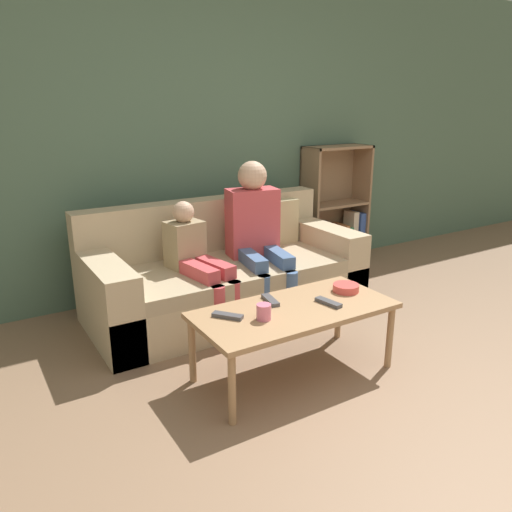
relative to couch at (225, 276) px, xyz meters
The scene contains 12 objects.
ground_plane 1.99m from the couch, 86.37° to the right, with size 22.00×22.00×0.00m, color #84664C.
wall_back 1.22m from the couch, 79.10° to the left, with size 12.00×0.06×2.60m.
couch is the anchor object (origin of this frame).
bookshelf 1.54m from the couch, 18.57° to the left, with size 0.66×0.28×1.14m.
coffee_table 1.05m from the couch, 95.88° to the right, with size 1.15×0.54×0.42m.
person_adult 0.44m from the couch, 20.04° to the right, with size 0.44×0.67×1.12m.
person_child 0.39m from the couch, 154.09° to the right, with size 0.33×0.65×0.88m.
cup_near 1.14m from the couch, 107.47° to the right, with size 0.08×0.08×0.09m.
tv_remote_0 0.92m from the couch, 101.16° to the right, with size 0.08×0.18×0.02m.
tv_remote_1 1.11m from the couch, 85.38° to the right, with size 0.08×0.18×0.02m.
tv_remote_2 1.09m from the couch, 117.29° to the right, with size 0.14×0.16×0.02m.
snack_bowl 1.05m from the couch, 72.59° to the right, with size 0.16×0.16×0.05m.
Camera 1 is at (-1.78, -1.17, 1.54)m, focal length 35.00 mm.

